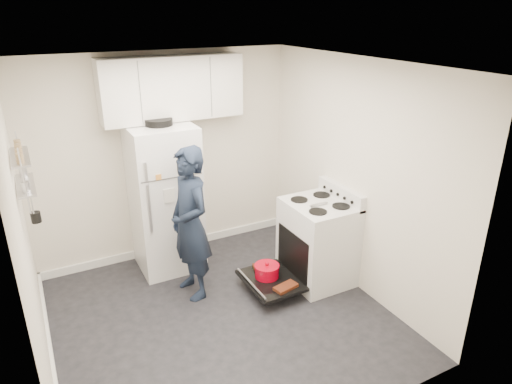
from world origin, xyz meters
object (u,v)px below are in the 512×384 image
electric_range (317,243)px  refrigerator (165,198)px  person (190,224)px  open_oven_door (269,276)px

electric_range → refrigerator: size_ratio=0.61×
refrigerator → person: 0.71m
electric_range → open_oven_door: bearing=177.3°
electric_range → refrigerator: bearing=141.7°
electric_range → open_oven_door: 0.66m
electric_range → person: (-1.34, 0.40, 0.37)m
refrigerator → electric_range: bearing=-38.3°
electric_range → refrigerator: 1.82m
electric_range → open_oven_door: size_ratio=1.57×
electric_range → person: 1.45m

